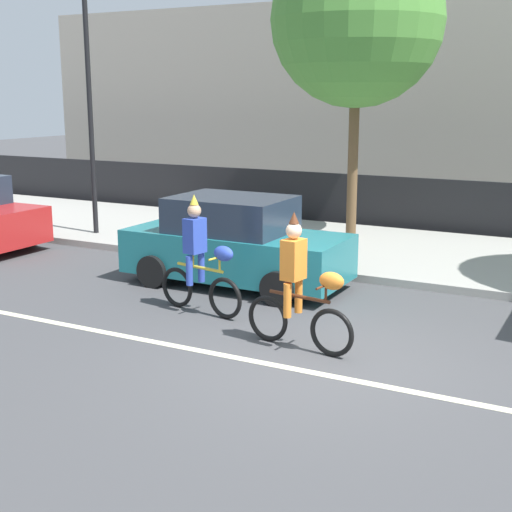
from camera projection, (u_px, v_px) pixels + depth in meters
name	position (u px, v px, depth m)	size (l,w,h in m)	color
ground_plane	(319.00, 359.00, 9.54)	(80.00, 80.00, 0.00)	#424244
road_centre_line	(304.00, 371.00, 9.11)	(36.00, 0.14, 0.01)	beige
sidewalk_curb	(438.00, 257.00, 15.13)	(60.00, 5.00, 0.15)	#9E9B93
fence_line	(469.00, 209.00, 17.50)	(40.00, 0.08, 1.40)	black
building_backdrop	(434.00, 100.00, 25.78)	(28.00, 8.00, 6.47)	#B2A899
parade_cyclist_cobalt	(200.00, 262.00, 11.37)	(1.70, 0.54, 1.92)	black
parade_cyclist_orange	(300.00, 290.00, 9.73)	(1.71, 0.52, 1.92)	black
parked_car_teal	(235.00, 244.00, 13.07)	(4.10, 1.92, 1.64)	#1E727A
street_lamp_post	(88.00, 71.00, 16.56)	(0.36, 0.36, 5.86)	black
street_tree_far_corner	(357.00, 20.00, 16.04)	(3.93, 3.93, 6.91)	brown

